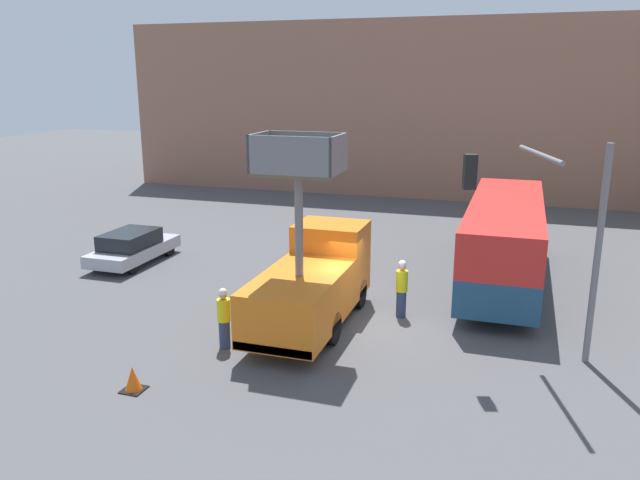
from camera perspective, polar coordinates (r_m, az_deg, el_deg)
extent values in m
plane|color=#4C4C4F|center=(20.03, 3.85, -7.67)|extent=(120.00, 120.00, 0.00)
cube|color=#936651|center=(44.61, 12.53, 11.74)|extent=(44.00, 10.00, 11.10)
cube|color=orange|center=(21.17, 1.01, -1.65)|extent=(2.31, 1.89, 2.41)
cube|color=orange|center=(18.46, -1.88, -5.56)|extent=(2.31, 4.42, 1.56)
cube|color=red|center=(16.84, -4.38, -9.99)|extent=(2.26, 0.10, 0.24)
cylinder|color=black|center=(21.82, -1.53, -4.34)|extent=(0.30, 0.99, 0.99)
cylinder|color=black|center=(21.27, 3.59, -4.88)|extent=(0.30, 0.99, 0.99)
cylinder|color=black|center=(19.07, -4.72, -7.28)|extent=(0.30, 0.99, 0.99)
cylinder|color=black|center=(18.43, 1.11, -8.03)|extent=(0.30, 0.99, 0.99)
cylinder|color=slate|center=(17.80, -1.94, 1.25)|extent=(0.24, 0.24, 2.95)
cube|color=brown|center=(17.51, -1.98, 6.11)|extent=(2.41, 1.58, 0.10)
cube|color=slate|center=(17.86, -5.55, 8.08)|extent=(0.08, 1.58, 1.05)
cube|color=slate|center=(17.07, 1.72, 7.83)|extent=(0.08, 1.58, 1.05)
cube|color=slate|center=(18.14, -1.18, 8.24)|extent=(2.41, 0.08, 1.05)
cube|color=slate|center=(16.74, -2.88, 7.68)|extent=(2.41, 0.08, 1.05)
cube|color=navy|center=(24.50, 16.38, -1.38)|extent=(2.59, 10.85, 1.20)
cube|color=red|center=(24.18, 16.61, 1.66)|extent=(2.59, 10.85, 1.47)
cube|color=black|center=(24.23, 16.57, 1.15)|extent=(2.61, 10.42, 0.65)
cylinder|color=black|center=(27.92, 14.22, -0.38)|extent=(0.30, 1.11, 1.11)
cylinder|color=black|center=(27.89, 18.90, -0.75)|extent=(0.30, 1.11, 1.11)
cylinder|color=black|center=(21.50, 12.90, -4.85)|extent=(0.30, 1.11, 1.11)
cylinder|color=black|center=(21.45, 19.01, -5.34)|extent=(0.30, 1.11, 1.11)
cylinder|color=slate|center=(18.02, 24.02, -1.44)|extent=(0.18, 0.18, 6.00)
cylinder|color=slate|center=(16.93, 19.46, 7.38)|extent=(1.06, 3.38, 0.13)
cube|color=black|center=(16.56, 13.55, 6.09)|extent=(0.39, 0.39, 0.90)
sphere|color=red|center=(16.53, 13.60, 6.95)|extent=(0.20, 0.20, 0.20)
cylinder|color=navy|center=(18.41, -8.72, -8.51)|extent=(0.32, 0.32, 0.83)
cylinder|color=yellow|center=(18.13, -8.81, -6.35)|extent=(0.38, 0.38, 0.66)
sphere|color=tan|center=(17.98, -8.86, -5.04)|extent=(0.22, 0.22, 0.22)
sphere|color=white|center=(17.94, -8.87, -4.74)|extent=(0.24, 0.24, 0.24)
cylinder|color=navy|center=(20.61, 7.43, -5.80)|extent=(0.32, 0.32, 0.88)
cylinder|color=yellow|center=(20.35, 7.50, -3.73)|extent=(0.38, 0.38, 0.69)
sphere|color=tan|center=(20.21, 7.54, -2.48)|extent=(0.24, 0.24, 0.24)
sphere|color=white|center=(20.17, 7.55, -2.19)|extent=(0.25, 0.25, 0.25)
cube|color=black|center=(16.74, -16.65, -12.98)|extent=(0.56, 0.56, 0.03)
cone|color=#F25B0F|center=(16.60, -16.73, -12.05)|extent=(0.45, 0.45, 0.64)
cube|color=#A8A8B2|center=(27.36, -16.65, -0.94)|extent=(1.89, 4.40, 0.50)
cube|color=black|center=(27.05, -17.00, 0.08)|extent=(1.67, 2.42, 0.63)
cylinder|color=black|center=(28.95, -16.46, -0.49)|extent=(0.22, 0.64, 0.64)
cylinder|color=black|center=(28.06, -13.67, -0.77)|extent=(0.22, 0.64, 0.64)
cylinder|color=black|center=(26.84, -19.71, -1.94)|extent=(0.22, 0.64, 0.64)
cylinder|color=black|center=(25.88, -16.79, -2.30)|extent=(0.22, 0.64, 0.64)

